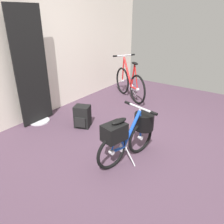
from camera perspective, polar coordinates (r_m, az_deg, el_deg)
name	(u,v)px	position (r m, az deg, el deg)	size (l,w,h in m)	color
ground_plane	(132,151)	(3.14, 5.28, -9.96)	(6.51, 6.51, 0.00)	#473342
back_wall	(26,33)	(4.04, -21.28, 18.49)	(6.51, 0.10, 2.92)	silver
floor_banner_stand	(32,74)	(3.83, -19.96, 9.26)	(0.60, 0.36, 1.90)	#B7B7BC
folding_bike_foreground	(130,133)	(2.80, 4.61, -5.34)	(0.95, 0.52, 0.70)	black
display_bike_left	(130,83)	(4.90, 4.56, 7.47)	(0.74, 1.16, 0.92)	black
backpack_on_floor	(82,117)	(3.70, -7.66, -1.20)	(0.30, 0.31, 0.37)	black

